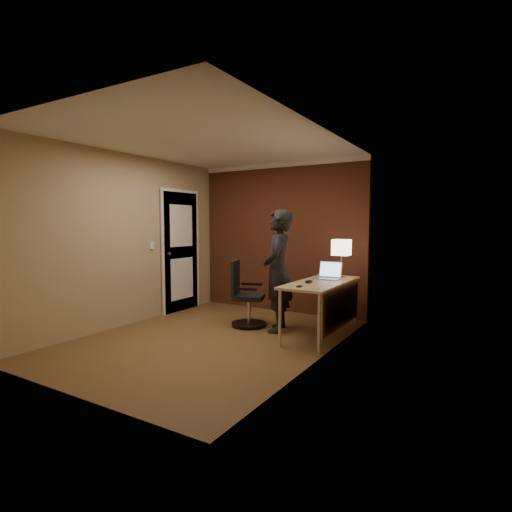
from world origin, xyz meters
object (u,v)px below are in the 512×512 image
at_px(mouse, 309,282).
at_px(phone, 299,286).
at_px(desk_lamp, 341,248).
at_px(office_chair, 245,298).
at_px(laptop, 329,274).
at_px(desk, 326,292).
at_px(person, 278,271).

xyz_separation_m(mouse, phone, (0.02, -0.34, -0.01)).
xyz_separation_m(desk_lamp, phone, (-0.16, -1.05, -0.41)).
xyz_separation_m(mouse, office_chair, (-1.06, 0.15, -0.33)).
bearing_deg(laptop, desk_lamp, 61.07).
height_order(desk, office_chair, office_chair).
distance_m(mouse, phone, 0.34).
height_order(laptop, person, person).
bearing_deg(desk_lamp, desk, -92.98).
height_order(laptop, mouse, laptop).
bearing_deg(desk, desk_lamp, 87.02).
relative_size(desk_lamp, phone, 4.65).
height_order(desk_lamp, laptop, desk_lamp).
xyz_separation_m(desk_lamp, mouse, (-0.18, -0.71, -0.40)).
height_order(mouse, office_chair, office_chair).
distance_m(desk, person, 0.73).
xyz_separation_m(desk, person, (-0.69, -0.04, 0.24)).
height_order(mouse, person, person).
bearing_deg(desk_lamp, mouse, -104.58).
height_order(desk_lamp, person, person).
relative_size(desk, laptop, 4.40).
relative_size(laptop, phone, 2.97).
height_order(desk, laptop, laptop).
distance_m(desk, phone, 0.58).
xyz_separation_m(desk_lamp, person, (-0.72, -0.54, -0.31)).
relative_size(desk_lamp, office_chair, 0.57).
bearing_deg(office_chair, person, 2.25).
distance_m(desk_lamp, person, 0.95).
xyz_separation_m(desk, desk_lamp, (0.03, 0.50, 0.55)).
height_order(phone, person, person).
relative_size(mouse, person, 0.06).
relative_size(desk, desk_lamp, 2.80).
height_order(desk_lamp, phone, desk_lamp).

